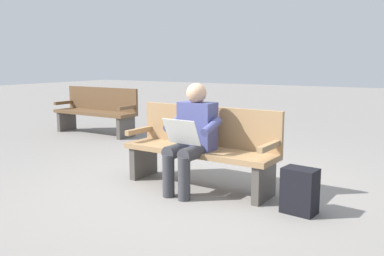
{
  "coord_description": "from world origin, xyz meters",
  "views": [
    {
      "loc": [
        -2.29,
        3.91,
        1.41
      ],
      "look_at": [
        -0.01,
        0.15,
        0.7
      ],
      "focal_mm": 38.84,
      "sensor_mm": 36.0,
      "label": 1
    }
  ],
  "objects_px": {
    "bench_near": "(202,146)",
    "bench_far": "(97,110)",
    "person_seated": "(192,135)",
    "backpack": "(300,191)"
  },
  "relations": [
    {
      "from": "bench_near",
      "to": "person_seated",
      "type": "relative_size",
      "value": 1.54
    },
    {
      "from": "person_seated",
      "to": "backpack",
      "type": "height_order",
      "value": "person_seated"
    },
    {
      "from": "bench_near",
      "to": "bench_far",
      "type": "relative_size",
      "value": 1.01
    },
    {
      "from": "backpack",
      "to": "bench_near",
      "type": "bearing_deg",
      "value": -12.55
    },
    {
      "from": "bench_near",
      "to": "backpack",
      "type": "relative_size",
      "value": 4.22
    },
    {
      "from": "person_seated",
      "to": "backpack",
      "type": "distance_m",
      "value": 1.28
    },
    {
      "from": "bench_far",
      "to": "person_seated",
      "type": "bearing_deg",
      "value": 149.19
    },
    {
      "from": "bench_near",
      "to": "backpack",
      "type": "distance_m",
      "value": 1.27
    },
    {
      "from": "person_seated",
      "to": "bench_far",
      "type": "bearing_deg",
      "value": -29.37
    },
    {
      "from": "bench_near",
      "to": "bench_far",
      "type": "distance_m",
      "value": 4.0
    }
  ]
}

